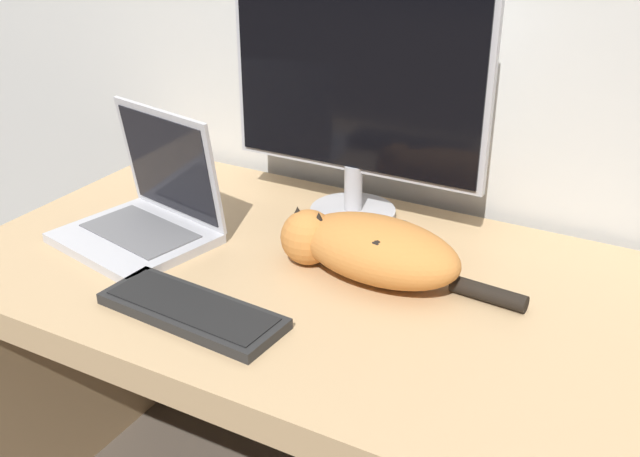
% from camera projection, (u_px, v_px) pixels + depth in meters
% --- Properties ---
extents(desk, '(1.41, 0.80, 0.72)m').
position_uv_depth(desk, '(316.00, 337.00, 1.52)').
color(desk, tan).
rests_on(desk, ground_plane).
extents(monitor, '(0.58, 0.19, 0.52)m').
position_uv_depth(monitor, '(356.00, 94.00, 1.56)').
color(monitor, '#B2B2B7').
rests_on(monitor, desk).
extents(laptop, '(0.34, 0.31, 0.27)m').
position_uv_depth(laptop, '(146.00, 214.00, 1.57)').
color(laptop, '#B7B7BC').
rests_on(laptop, desk).
extents(external_keyboard, '(0.35, 0.15, 0.02)m').
position_uv_depth(external_keyboard, '(192.00, 310.00, 1.31)').
color(external_keyboard, black).
rests_on(external_keyboard, desk).
extents(cat, '(0.49, 0.20, 0.12)m').
position_uv_depth(cat, '(370.00, 247.00, 1.41)').
color(cat, '#C67A38').
rests_on(cat, desk).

